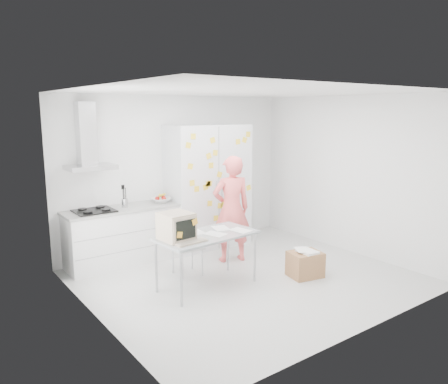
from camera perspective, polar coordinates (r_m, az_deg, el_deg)
floor at (r=6.60m, az=3.06°, el=-11.23°), size 4.50×4.00×0.02m
walls at (r=6.79m, az=-0.68°, el=1.33°), size 4.52×4.01×2.70m
ceiling at (r=6.13m, az=3.31°, el=12.98°), size 4.50×4.00×0.02m
counter_run at (r=7.25m, az=-13.03°, el=-5.47°), size 1.84×0.63×1.28m
range_hood at (r=6.96m, az=-17.42°, el=6.12°), size 0.70×0.48×1.01m
tall_cabinet at (r=7.86m, az=-2.06°, el=0.75°), size 1.50×0.68×2.20m
person at (r=7.08m, az=0.98°, el=-2.24°), size 0.73×0.58×1.74m
desk at (r=5.88m, az=-4.70°, el=-5.12°), size 1.46×0.81×1.12m
chair at (r=6.65m, az=-5.11°, el=-6.37°), size 0.44×0.44×0.90m
cardboard_box at (r=6.70m, az=10.56°, el=-9.21°), size 0.54×0.46×0.41m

